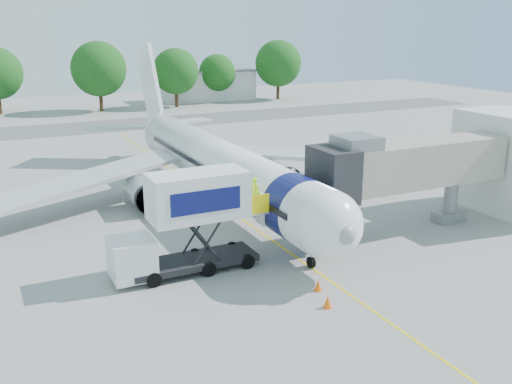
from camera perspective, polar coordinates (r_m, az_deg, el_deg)
name	(u,v)px	position (r m, az deg, el deg)	size (l,w,h in m)	color
ground	(240,218)	(39.79, -1.64, -2.58)	(160.00, 160.00, 0.00)	gray
guidance_line	(240,218)	(39.79, -1.64, -2.57)	(0.15, 70.00, 0.01)	yellow
taxiway_strip	(109,126)	(78.91, -14.50, 6.42)	(120.00, 10.00, 0.01)	#59595B
aircraft	(216,164)	(42.61, -3.98, 2.80)	(34.17, 37.73, 11.35)	white
jet_bridge	(401,167)	(37.03, 14.27, 2.48)	(13.90, 3.20, 6.60)	#A29C8B
catering_hiloader	(187,224)	(30.54, -6.93, -3.17)	(8.50, 2.44, 5.50)	black
ground_tug	(323,320)	(25.14, 6.72, -12.64)	(4.04, 2.93, 1.45)	silver
safety_cone_a	(318,285)	(29.27, 6.23, -9.27)	(0.39, 0.39, 0.62)	#FF610D
safety_cone_b	(328,302)	(27.69, 7.18, -10.84)	(0.40, 0.40, 0.64)	#FF610D
outbuilding_right	(207,85)	(103.85, -4.88, 10.63)	(16.40, 7.40, 5.30)	silver
tree_d	(99,69)	(92.27, -15.46, 11.78)	(8.36, 8.36, 10.66)	#382314
tree_e	(176,71)	(94.93, -8.05, 11.85)	(7.40, 7.40, 9.43)	#382314
tree_f	(217,73)	(101.37, -3.91, 11.80)	(6.38, 6.38, 8.13)	#382314
tree_g	(278,63)	(104.16, 2.24, 12.73)	(8.20, 8.20, 10.45)	#382314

